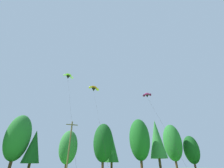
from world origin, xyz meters
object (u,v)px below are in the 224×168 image
at_px(parafoil_kite_mid_orange, 94,89).
at_px(parafoil_kite_far_magenta, 147,95).
at_px(parafoil_kite_high_lime_white, 68,76).
at_px(utility_pole, 69,146).

xyz_separation_m(parafoil_kite_mid_orange, parafoil_kite_far_magenta, (12.46, -2.31, -0.50)).
distance_m(parafoil_kite_high_lime_white, parafoil_kite_mid_orange, 8.88).
bearing_deg(utility_pole, parafoil_kite_far_magenta, -10.81).
relative_size(parafoil_kite_high_lime_white, parafoil_kite_far_magenta, 1.24).
bearing_deg(parafoil_kite_far_magenta, parafoil_kite_high_lime_white, 157.96).
bearing_deg(parafoil_kite_high_lime_white, parafoil_kite_far_magenta, -22.04).
xyz_separation_m(utility_pole, parafoil_kite_high_lime_white, (-1.89, 4.22, 16.91)).
bearing_deg(parafoil_kite_far_magenta, utility_pole, 169.19).
height_order(utility_pole, parafoil_kite_mid_orange, parafoil_kite_mid_orange).
height_order(parafoil_kite_mid_orange, parafoil_kite_far_magenta, parafoil_kite_mid_orange).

